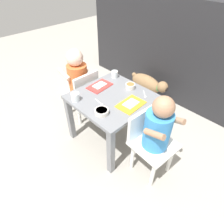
# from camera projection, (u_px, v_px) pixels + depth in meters

# --- Properties ---
(ground_plane) EXTENTS (7.00, 7.00, 0.00)m
(ground_plane) POSITION_uv_depth(u_px,v_px,m) (112.00, 136.00, 1.80)
(ground_plane) COLOR #9E998E
(kitchen_cabinet_back) EXTENTS (2.39, 0.32, 1.04)m
(kitchen_cabinet_back) POSITION_uv_depth(u_px,v_px,m) (183.00, 52.00, 2.02)
(kitchen_cabinet_back) COLOR #232326
(kitchen_cabinet_back) RESTS_ON ground
(dining_table) EXTENTS (0.57, 0.57, 0.46)m
(dining_table) POSITION_uv_depth(u_px,v_px,m) (112.00, 104.00, 1.56)
(dining_table) COLOR slate
(dining_table) RESTS_ON ground
(seated_child_left) EXTENTS (0.29, 0.29, 0.70)m
(seated_child_left) POSITION_uv_depth(u_px,v_px,m) (78.00, 78.00, 1.76)
(seated_child_left) COLOR white
(seated_child_left) RESTS_ON ground
(seated_child_right) EXTENTS (0.30, 0.30, 0.70)m
(seated_child_right) POSITION_uv_depth(u_px,v_px,m) (156.00, 129.00, 1.26)
(seated_child_right) COLOR white
(seated_child_right) RESTS_ON ground
(dog) EXTENTS (0.48, 0.16, 0.30)m
(dog) POSITION_uv_depth(u_px,v_px,m) (148.00, 84.00, 2.14)
(dog) COLOR olive
(dog) RESTS_ON ground
(food_tray_left) EXTENTS (0.15, 0.21, 0.02)m
(food_tray_left) POSITION_uv_depth(u_px,v_px,m) (100.00, 86.00, 1.61)
(food_tray_left) COLOR red
(food_tray_left) RESTS_ON dining_table
(food_tray_right) EXTENTS (0.15, 0.21, 0.02)m
(food_tray_right) POSITION_uv_depth(u_px,v_px,m) (131.00, 104.00, 1.42)
(food_tray_right) COLOR gold
(food_tray_right) RESTS_ON dining_table
(water_cup_left) EXTENTS (0.06, 0.06, 0.06)m
(water_cup_left) POSITION_uv_depth(u_px,v_px,m) (75.00, 97.00, 1.45)
(water_cup_left) COLOR white
(water_cup_left) RESTS_ON dining_table
(water_cup_right) EXTENTS (0.06, 0.06, 0.06)m
(water_cup_right) POSITION_uv_depth(u_px,v_px,m) (115.00, 75.00, 1.72)
(water_cup_right) COLOR white
(water_cup_right) RESTS_ON dining_table
(cereal_bowl_right_side) EXTENTS (0.10, 0.10, 0.03)m
(cereal_bowl_right_side) POSITION_uv_depth(u_px,v_px,m) (102.00, 111.00, 1.34)
(cereal_bowl_right_side) COLOR silver
(cereal_bowl_right_side) RESTS_ON dining_table
(veggie_bowl_near) EXTENTS (0.08, 0.08, 0.04)m
(veggie_bowl_near) POSITION_uv_depth(u_px,v_px,m) (130.00, 86.00, 1.58)
(veggie_bowl_near) COLOR silver
(veggie_bowl_near) RESTS_ON dining_table
(spoon_by_left_tray) EXTENTS (0.08, 0.08, 0.01)m
(spoon_by_left_tray) POSITION_uv_depth(u_px,v_px,m) (145.00, 95.00, 1.52)
(spoon_by_left_tray) COLOR silver
(spoon_by_left_tray) RESTS_ON dining_table
(spoon_by_right_tray) EXTENTS (0.10, 0.02, 0.01)m
(spoon_by_right_tray) POSITION_uv_depth(u_px,v_px,m) (100.00, 103.00, 1.44)
(spoon_by_right_tray) COLOR silver
(spoon_by_right_tray) RESTS_ON dining_table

